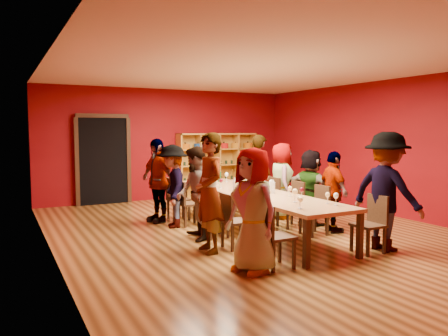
{
  "coord_description": "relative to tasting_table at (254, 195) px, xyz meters",
  "views": [
    {
      "loc": [
        -4.2,
        -6.83,
        1.89
      ],
      "look_at": [
        -0.26,
        0.71,
        1.15
      ],
      "focal_mm": 35.0,
      "sensor_mm": 36.0,
      "label": 1
    }
  ],
  "objects": [
    {
      "name": "wine_glass_9",
      "position": [
        -0.38,
        -0.89,
        0.21
      ],
      "size": [
        0.09,
        0.09,
        0.22
      ],
      "color": "silver",
      "rests_on": "tasting_table"
    },
    {
      "name": "wine_glass_15",
      "position": [
        -0.33,
        1.91,
        0.19
      ],
      "size": [
        0.08,
        0.08,
        0.19
      ],
      "color": "silver",
      "rests_on": "tasting_table"
    },
    {
      "name": "person_left_2",
      "position": [
        -1.2,
        -0.04,
        0.11
      ],
      "size": [
        0.57,
        0.85,
        1.62
      ],
      "primitive_type": "imported",
      "rotation": [
        0.0,
        0.0,
        -1.76
      ],
      "color": "#D68F91",
      "rests_on": "ground"
    },
    {
      "name": "chair_person_right_1",
      "position": [
        0.91,
        -0.7,
        -0.2
      ],
      "size": [
        0.42,
        0.42,
        0.89
      ],
      "color": "black",
      "rests_on": "ground"
    },
    {
      "name": "wine_glass_3",
      "position": [
        0.14,
        0.34,
        0.2
      ],
      "size": [
        0.08,
        0.08,
        0.2
      ],
      "color": "silver",
      "rests_on": "tasting_table"
    },
    {
      "name": "wine_glass_17",
      "position": [
        0.0,
        -0.4,
        0.2
      ],
      "size": [
        0.08,
        0.08,
        0.2
      ],
      "color": "silver",
      "rests_on": "tasting_table"
    },
    {
      "name": "person_left_3",
      "position": [
        -1.19,
        1.08,
        0.11
      ],
      "size": [
        0.7,
        1.12,
        1.61
      ],
      "primitive_type": "imported",
      "rotation": [
        0.0,
        0.0,
        -1.85
      ],
      "color": "tan",
      "rests_on": "ground"
    },
    {
      "name": "carafe_a",
      "position": [
        -0.26,
        0.26,
        0.16
      ],
      "size": [
        0.1,
        0.1,
        0.25
      ],
      "color": "silver",
      "rests_on": "tasting_table"
    },
    {
      "name": "wine_glass_7",
      "position": [
        -0.04,
        -1.29,
        0.21
      ],
      "size": [
        0.09,
        0.09,
        0.22
      ],
      "color": "silver",
      "rests_on": "tasting_table"
    },
    {
      "name": "shelving_unit",
      "position": [
        1.4,
        4.32,
        0.28
      ],
      "size": [
        2.4,
        0.4,
        1.8
      ],
      "color": "#BD862A",
      "rests_on": "ground"
    },
    {
      "name": "wine_glass_22",
      "position": [
        0.33,
        -0.06,
        0.21
      ],
      "size": [
        0.09,
        0.09,
        0.22
      ],
      "color": "silver",
      "rests_on": "tasting_table"
    },
    {
      "name": "person_left_4",
      "position": [
        -1.29,
        1.7,
        0.16
      ],
      "size": [
        0.71,
        1.09,
        1.72
      ],
      "primitive_type": "imported",
      "rotation": [
        0.0,
        0.0,
        -1.3
      ],
      "color": "#5C82BF",
      "rests_on": "ground"
    },
    {
      "name": "person_right_4",
      "position": [
        1.26,
        1.8,
        0.19
      ],
      "size": [
        0.57,
        0.71,
        1.78
      ],
      "primitive_type": "imported",
      "rotation": [
        0.0,
        0.0,
        1.72
      ],
      "color": "#45454A",
      "rests_on": "ground"
    },
    {
      "name": "wine_bottle",
      "position": [
        0.15,
        1.72,
        0.17
      ],
      "size": [
        0.09,
        0.09,
        0.31
      ],
      "color": "#163D1A",
      "rests_on": "tasting_table"
    },
    {
      "name": "wine_glass_10",
      "position": [
        0.29,
        0.91,
        0.18
      ],
      "size": [
        0.07,
        0.07,
        0.18
      ],
      "color": "silver",
      "rests_on": "tasting_table"
    },
    {
      "name": "wine_glass_6",
      "position": [
        0.3,
        0.13,
        0.2
      ],
      "size": [
        0.08,
        0.08,
        0.2
      ],
      "color": "silver",
      "rests_on": "tasting_table"
    },
    {
      "name": "chair_person_left_2",
      "position": [
        -0.91,
        -0.04,
        -0.2
      ],
      "size": [
        0.42,
        0.42,
        0.89
      ],
      "color": "black",
      "rests_on": "ground"
    },
    {
      "name": "doorway",
      "position": [
        -1.8,
        4.43,
        0.42
      ],
      "size": [
        1.4,
        0.17,
        2.3
      ],
      "color": "black",
      "rests_on": "ground"
    },
    {
      "name": "wine_glass_14",
      "position": [
        0.3,
        0.78,
        0.21
      ],
      "size": [
        0.09,
        0.09,
        0.22
      ],
      "color": "silver",
      "rests_on": "tasting_table"
    },
    {
      "name": "chair_person_left_0",
      "position": [
        -0.91,
        -1.95,
        -0.2
      ],
      "size": [
        0.42,
        0.42,
        0.89
      ],
      "color": "black",
      "rests_on": "ground"
    },
    {
      "name": "chair_person_right_2",
      "position": [
        0.91,
        0.02,
        -0.2
      ],
      "size": [
        0.42,
        0.42,
        0.89
      ],
      "color": "black",
      "rests_on": "ground"
    },
    {
      "name": "chair_person_right_3",
      "position": [
        0.91,
        0.83,
        -0.2
      ],
      "size": [
        0.42,
        0.42,
        0.89
      ],
      "color": "black",
      "rests_on": "ground"
    },
    {
      "name": "wine_glass_18",
      "position": [
        -0.12,
        1.29,
        0.18
      ],
      "size": [
        0.07,
        0.07,
        0.18
      ],
      "color": "silver",
      "rests_on": "tasting_table"
    },
    {
      "name": "chair_person_right_4",
      "position": [
        0.91,
        1.8,
        -0.2
      ],
      "size": [
        0.42,
        0.42,
        0.89
      ],
      "color": "black",
      "rests_on": "ground"
    },
    {
      "name": "tasting_table",
      "position": [
        0.0,
        0.0,
        0.0
      ],
      "size": [
        1.1,
        4.5,
        0.75
      ],
      "color": "#A77345",
      "rests_on": "ground"
    },
    {
      "name": "wine_glass_19",
      "position": [
        0.26,
        -0.75,
        0.18
      ],
      "size": [
        0.07,
        0.07,
        0.18
      ],
      "color": "silver",
      "rests_on": "tasting_table"
    },
    {
      "name": "wine_glass_12",
      "position": [
        0.34,
        -1.63,
        0.18
      ],
      "size": [
        0.07,
        0.07,
        0.18
      ],
      "color": "silver",
      "rests_on": "tasting_table"
    },
    {
      "name": "person_right_0",
      "position": [
        1.2,
        -2.0,
        0.23
      ],
      "size": [
        0.66,
        1.26,
        1.87
      ],
      "primitive_type": "imported",
      "rotation": [
        0.0,
        0.0,
        1.71
      ],
      "color": "#121333",
      "rests_on": "ground"
    },
    {
      "name": "wine_glass_11",
      "position": [
        0.31,
        1.68,
        0.2
      ],
      "size": [
        0.08,
        0.08,
        0.21
      ],
      "color": "silver",
      "rests_on": "tasting_table"
    },
    {
      "name": "wine_glass_13",
      "position": [
        -0.28,
        -0.92,
        0.18
      ],
      "size": [
        0.07,
        0.07,
        0.18
      ],
      "color": "silver",
      "rests_on": "tasting_table"
    },
    {
      "name": "person_left_0",
      "position": [
        -1.22,
        -1.95,
        0.13
      ],
      "size": [
        0.63,
        0.9,
        1.67
      ],
      "primitive_type": "imported",
      "rotation": [
        0.0,
        0.0,
        -1.32
      ],
      "color": "#131A35",
      "rests_on": "ground"
    },
    {
      "name": "wine_glass_4",
      "position": [
        -0.37,
        0.88,
        0.2
      ],
      "size": [
        0.08,
        0.08,
        0.21
      ],
      "color": "silver",
      "rests_on": "tasting_table"
    },
    {
      "name": "person_left_1",
      "position": [
        -1.32,
        -0.82,
        0.23
      ],
      "size": [
        0.52,
        0.7,
        1.85
      ],
      "primitive_type": "imported",
      "rotation": [
        0.0,
        0.0,
        -1.61
      ],
      "color": "silver",
      "rests_on": "ground"
    },
    {
      "name": "person_right_2",
      "position": [
        1.34,
        0.02,
        0.06
      ],
      "size": [
        0.6,
        1.44,
        1.51
      ],
      "primitive_type": "imported",
      "rotation": [
        0.0,
        0.0,
        1.72
      ],
      "color": "#5169A6",
      "rests_on": "ground"
    },
    {
      "name": "carafe_b",
      "position": [
        0.19,
        -0.32,
        0.16
      ],
      "size": [
        0.11,
        0.11,
        0.25
      ],
      "color": "silver",
      "rests_on": "tasting_table"
    },
    {
      "name": "chair_person_right_0",
      "position": [
        0.91,
        -2.0,
        -0.2
      ],
      "size": [
        0.42,
        0.42,
        0.89
      ],
      "color": "black",
      "rests_on": "ground"
    },
    {
      "name": "wine_glass_2",
      "position": [
        -0.29,
        -1.74,
        0.19
      ],
      "size": [
        0.07,
        0.07,
        0.19
      ],
      "color": "silver",
      "rests_on": "tasting_table"
    },
    {
      "name": "wine_glass_1",
      "position": [
        0.34,
        -1.81,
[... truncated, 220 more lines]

